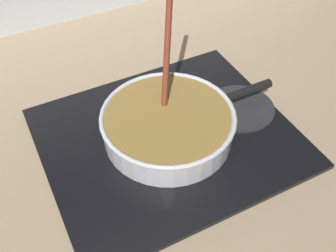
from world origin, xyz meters
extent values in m
cube|color=#9E8466|center=(0.00, 0.00, -0.02)|extent=(2.40, 1.60, 0.04)
cube|color=black|center=(0.10, 0.17, 0.01)|extent=(0.56, 0.48, 0.01)
torus|color=#592D0C|center=(0.10, 0.17, 0.02)|extent=(0.16, 0.16, 0.01)
cylinder|color=#262628|center=(0.30, 0.17, 0.01)|extent=(0.17, 0.17, 0.01)
cylinder|color=silver|center=(0.10, 0.17, 0.04)|extent=(0.29, 0.29, 0.06)
cylinder|color=olive|center=(0.10, 0.17, 0.05)|extent=(0.28, 0.28, 0.06)
torus|color=silver|center=(0.10, 0.17, 0.08)|extent=(0.30, 0.30, 0.01)
cylinder|color=black|center=(0.31, 0.17, 0.06)|extent=(0.13, 0.02, 0.02)
cylinder|color=beige|center=(0.04, 0.27, 0.07)|extent=(0.03, 0.03, 0.01)
cylinder|color=#EDD88C|center=(0.08, 0.15, 0.07)|extent=(0.04, 0.04, 0.01)
cylinder|color=#E5CC7A|center=(0.15, 0.17, 0.07)|extent=(0.03, 0.03, 0.01)
cylinder|color=#E5CC7A|center=(0.16, 0.21, 0.07)|extent=(0.04, 0.04, 0.01)
cylinder|color=beige|center=(0.09, 0.18, 0.07)|extent=(0.03, 0.03, 0.01)
cylinder|color=#EDD88C|center=(0.15, 0.12, 0.07)|extent=(0.04, 0.04, 0.01)
cylinder|color=#E5CC7A|center=(0.07, 0.10, 0.07)|extent=(0.03, 0.03, 0.01)
cylinder|color=#E5CC7A|center=(0.19, 0.14, 0.07)|extent=(0.04, 0.04, 0.01)
cylinder|color=maroon|center=(0.14, 0.25, 0.18)|extent=(0.09, 0.12, 0.25)
cube|color=brown|center=(0.10, 0.20, 0.06)|extent=(0.05, 0.05, 0.01)
camera|label=1|loc=(-0.19, -0.38, 0.68)|focal=42.34mm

